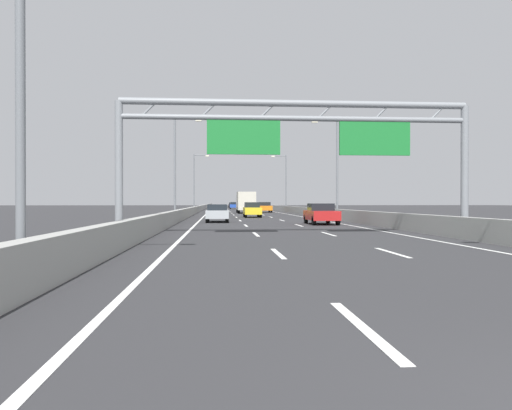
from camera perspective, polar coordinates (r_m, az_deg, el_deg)
ground_plane at (r=102.72m, az=-2.31°, el=-0.53°), size 260.00×260.00×0.00m
lane_dash_left_0 at (r=6.60m, az=12.22°, el=-13.63°), size 0.16×3.00×0.01m
lane_dash_left_1 at (r=15.33m, az=2.55°, el=-5.61°), size 0.16×3.00×0.01m
lane_dash_left_2 at (r=24.26m, az=-0.00°, el=-3.40°), size 0.16×3.00×0.01m
lane_dash_left_3 at (r=33.23m, az=-1.18°, el=-2.38°), size 0.16×3.00×0.01m
lane_dash_left_4 at (r=42.21m, az=-1.85°, el=-1.80°), size 0.16×3.00×0.01m
lane_dash_left_5 at (r=51.20m, az=-2.29°, el=-1.42°), size 0.16×3.00×0.01m
lane_dash_left_6 at (r=60.19m, az=-2.59°, el=-1.15°), size 0.16×3.00×0.01m
lane_dash_left_7 at (r=69.18m, az=-2.82°, el=-0.95°), size 0.16×3.00×0.01m
lane_dash_left_8 at (r=78.18m, az=-2.99°, el=-0.80°), size 0.16×3.00×0.01m
lane_dash_left_9 at (r=87.17m, az=-3.13°, el=-0.68°), size 0.16×3.00×0.01m
lane_dash_left_10 at (r=96.17m, az=-3.24°, el=-0.58°), size 0.16×3.00×0.01m
lane_dash_left_11 at (r=105.17m, az=-3.34°, el=-0.50°), size 0.16×3.00×0.01m
lane_dash_left_12 at (r=114.17m, az=-3.41°, el=-0.43°), size 0.16×3.00×0.01m
lane_dash_left_13 at (r=123.16m, az=-3.48°, el=-0.37°), size 0.16×3.00×0.01m
lane_dash_left_14 at (r=132.16m, az=-3.54°, el=-0.32°), size 0.16×3.00×0.01m
lane_dash_left_15 at (r=141.16m, az=-3.59°, el=-0.28°), size 0.16×3.00×0.01m
lane_dash_left_16 at (r=150.16m, az=-3.63°, el=-0.24°), size 0.16×3.00×0.01m
lane_dash_left_17 at (r=159.16m, az=-3.67°, el=-0.21°), size 0.16×3.00×0.01m
lane_dash_right_1 at (r=16.16m, az=15.38°, el=-5.31°), size 0.16×3.00×0.01m
lane_dash_right_2 at (r=24.79m, az=8.34°, el=-3.33°), size 0.16×3.00×0.01m
lane_dash_right_3 at (r=33.62m, az=4.97°, el=-2.35°), size 0.16×3.00×0.01m
lane_dash_right_4 at (r=42.52m, az=3.01°, el=-1.78°), size 0.16×3.00×0.01m
lane_dash_right_5 at (r=51.45m, az=1.73°, el=-1.41°), size 0.16×3.00×0.01m
lane_dash_right_6 at (r=60.41m, az=0.82°, el=-1.15°), size 0.16×3.00×0.01m
lane_dash_right_7 at (r=69.37m, az=0.16°, el=-0.95°), size 0.16×3.00×0.01m
lane_dash_right_8 at (r=78.35m, az=-0.36°, el=-0.80°), size 0.16×3.00×0.01m
lane_dash_right_9 at (r=87.32m, az=-0.77°, el=-0.68°), size 0.16×3.00×0.01m
lane_dash_right_10 at (r=96.31m, az=-1.10°, el=-0.58°), size 0.16×3.00×0.01m
lane_dash_right_11 at (r=105.29m, az=-1.38°, el=-0.50°), size 0.16×3.00×0.01m
lane_dash_right_12 at (r=114.28m, az=-1.61°, el=-0.43°), size 0.16×3.00×0.01m
lane_dash_right_13 at (r=123.27m, az=-1.81°, el=-0.37°), size 0.16×3.00×0.01m
lane_dash_right_14 at (r=132.26m, az=-1.98°, el=-0.32°), size 0.16×3.00×0.01m
lane_dash_right_15 at (r=141.25m, az=-2.13°, el=-0.28°), size 0.16×3.00×0.01m
lane_dash_right_16 at (r=150.25m, az=-2.26°, el=-0.24°), size 0.16×3.00×0.01m
lane_dash_right_17 at (r=159.24m, az=-2.38°, el=-0.21°), size 0.16×3.00×0.01m
edge_line_left at (r=90.67m, az=-5.36°, el=-0.64°), size 0.16×176.00×0.01m
edge_line_right at (r=91.09m, az=1.26°, el=-0.64°), size 0.16×176.00×0.01m
barrier_left at (r=112.69m, az=-6.00°, el=-0.21°), size 0.45×220.00×0.95m
barrier_right at (r=113.14m, az=1.01°, el=-0.20°), size 0.45×220.00×0.95m
sign_gantry at (r=23.42m, az=5.03°, el=8.28°), size 16.66×0.36×6.36m
streetlamp_left_near at (r=11.83m, az=-24.42°, el=19.06°), size 2.58×0.28×9.50m
streetlamp_left_mid at (r=46.89m, az=-9.05°, el=5.01°), size 2.58×0.28×9.50m
streetlamp_right_mid at (r=48.03m, az=9.07°, el=4.90°), size 2.58×0.28×9.50m
streetlamp_left_far at (r=82.82m, az=-6.99°, el=2.99°), size 2.58×0.28×9.50m
streetlamp_right_far at (r=83.47m, az=3.31°, el=2.97°), size 2.58×0.28×9.50m
black_car at (r=137.37m, az=-2.81°, el=0.01°), size 1.74×4.61×1.43m
orange_car at (r=74.87m, az=1.03°, el=-0.26°), size 1.87×4.27×1.56m
blue_car at (r=111.33m, az=-2.58°, el=-0.05°), size 1.79×4.18×1.55m
silver_car at (r=39.27m, az=-4.49°, el=-0.92°), size 1.75×4.48×1.40m
red_car at (r=35.53m, az=7.52°, el=-1.01°), size 1.88×4.16×1.49m
yellow_car at (r=51.14m, az=-0.45°, el=-0.54°), size 1.71×4.14×1.56m
box_truck at (r=69.82m, az=-1.20°, el=0.40°), size 2.42×7.87×2.96m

